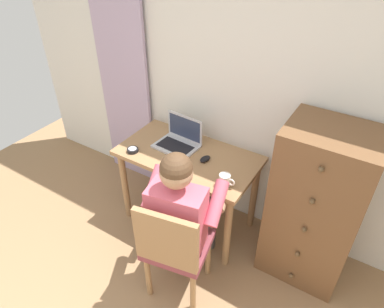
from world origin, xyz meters
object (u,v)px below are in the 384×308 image
Objects in this scene: desk at (188,166)px; person_seated at (184,209)px; dresser at (315,206)px; computer_mouse at (205,159)px; desk_clock at (133,150)px; laptop at (179,140)px; coffee_mug at (225,180)px; chair at (174,247)px.

person_seated reaches higher than desk.
computer_mouse is at bearing -174.88° from dresser.
desk is at bearing 27.56° from desk_clock.
computer_mouse is (-0.12, 0.47, 0.07)m from person_seated.
coffee_mug is at bearing -24.47° from laptop.
computer_mouse is (0.29, -0.07, -0.04)m from laptop.
person_seated is 0.34m from coffee_mug.
person_seated is 3.37× the size of laptop.
laptop is at bearing 155.53° from coffee_mug.
computer_mouse is at bearing 20.19° from desk_clock.
person_seated is at bearing 99.88° from chair.
desk_clock is (-0.39, -0.21, 0.13)m from desk.
dresser is at bearing 46.15° from chair.
laptop reaches higher than computer_mouse.
dresser is (1.01, 0.07, 0.01)m from desk.
chair is at bearing -80.12° from person_seated.
coffee_mug is (0.42, -0.18, 0.17)m from desk.
person_seated is at bearing -66.47° from computer_mouse.
person_seated reaches higher than chair.
chair is 8.86× the size of computer_mouse.
dresser is 0.66m from coffee_mug.
computer_mouse reaches higher than desk_clock.
dresser is 10.41× the size of coffee_mug.
chair reaches higher than desk.
person_seated reaches higher than coffee_mug.
dresser is 3.50× the size of laptop.
laptop is at bearing -179.72° from dresser.
chair is 2.48× the size of laptop.
laptop is (-1.14, -0.01, 0.16)m from dresser.
coffee_mug is (0.55, -0.25, -0.00)m from laptop.
dresser reaches higher than desk.
laptop is at bearing 121.11° from chair.
coffee_mug is at bearing 63.33° from person_seated.
coffee_mug reaches higher than desk.
dresser is 1.15m from laptop.
laptop is at bearing 175.91° from computer_mouse.
desk is 1.01m from dresser.
chair is (-0.70, -0.73, -0.13)m from dresser.
computer_mouse is 0.83× the size of coffee_mug.
computer_mouse is 0.32m from coffee_mug.
laptop is at bearing 46.11° from desk_clock.
desk_clock is at bearing -133.89° from laptop.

